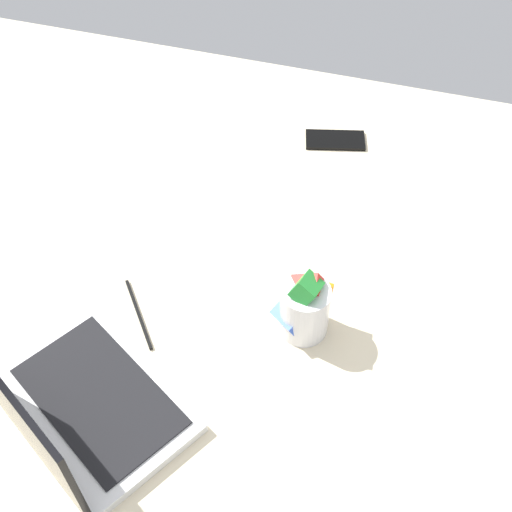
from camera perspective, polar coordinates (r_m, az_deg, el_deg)
The scene contains 5 objects.
bed_mattress at distance 143.53cm, azimuth -4.84°, elevation -2.17°, with size 180.00×140.00×18.00cm, color beige.
laptop at distance 115.41cm, azimuth -15.35°, elevation -12.26°, with size 40.10×36.52×23.00cm.
snack_cup at distance 120.41cm, azimuth 4.18°, elevation -4.39°, with size 10.74×9.81×14.86cm.
cell_phone at distance 162.52cm, azimuth 6.77°, elevation 9.79°, with size 6.80×14.00×0.80cm, color black.
charger_cable at distance 128.32cm, azimuth -9.99°, elevation -4.87°, with size 17.00×0.60×0.60cm, color black.
Camera 1 is at (-37.08, 82.06, 120.77)cm, focal length 46.91 mm.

